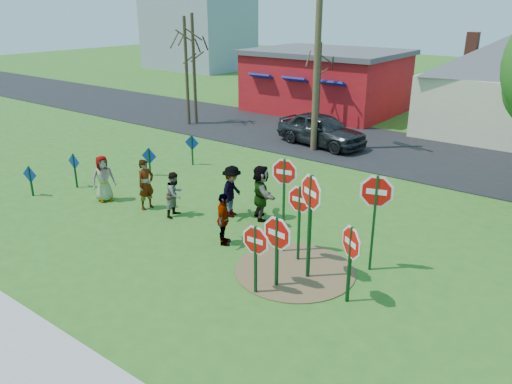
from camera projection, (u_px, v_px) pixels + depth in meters
ground at (197, 217)px, 16.55m from camera, size 120.00×120.00×0.00m
road at (355, 144)px, 25.11m from camera, size 120.00×7.50×0.04m
dirt_patch at (295, 270)px, 13.25m from camera, size 3.20×3.20×0.03m
red_building at (326, 81)px, 32.37m from camera, size 9.40×7.69×3.90m
distant_building at (199, 30)px, 53.30m from camera, size 10.00×8.00×8.00m
stop_sign_a at (256, 246)px, 11.78m from camera, size 0.99×0.07×1.93m
stop_sign_b at (284, 182)px, 13.53m from camera, size 0.98×0.23×2.90m
stop_sign_c at (311, 204)px, 12.20m from camera, size 1.08×0.55×2.96m
stop_sign_d at (376, 200)px, 12.61m from camera, size 1.12×0.37×2.80m
stop_sign_e at (277, 238)px, 12.08m from camera, size 1.15×0.12×2.03m
stop_sign_f at (351, 247)px, 11.39m from camera, size 0.91×0.59×2.09m
stop_sign_g at (300, 207)px, 13.24m from camera, size 0.99×0.07×2.30m
blue_diamond_a at (30, 178)px, 18.17m from camera, size 0.64×0.16×1.15m
blue_diamond_b at (74, 166)px, 18.95m from camera, size 0.64×0.06×1.36m
blue_diamond_c at (149, 159)px, 20.30m from camera, size 0.66×0.21×1.19m
blue_diamond_d at (192, 147)px, 21.65m from camera, size 0.65×0.20×1.34m
person_a at (103, 179)px, 17.69m from camera, size 0.78×0.95×1.67m
person_b at (146, 184)px, 16.99m from camera, size 0.45×0.66×1.75m
person_c at (175, 194)px, 16.45m from camera, size 0.71×0.84×1.52m
person_d at (232, 191)px, 16.37m from camera, size 0.95×1.26×1.74m
person_e at (223, 219)px, 14.46m from camera, size 0.80×0.99×1.58m
person_f at (261, 192)px, 16.14m from camera, size 1.66×1.51×1.84m
suv at (321, 129)px, 24.58m from camera, size 4.90×2.57×1.59m
utility_pole at (318, 43)px, 22.30m from camera, size 2.26×0.80×9.52m
bare_tree_west at (186, 56)px, 27.83m from camera, size 1.80×1.80×6.02m
bare_tree_east at (319, 74)px, 27.32m from camera, size 1.80×1.80×4.72m
bare_tree_mid at (193, 54)px, 28.07m from camera, size 1.80×1.80×6.18m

